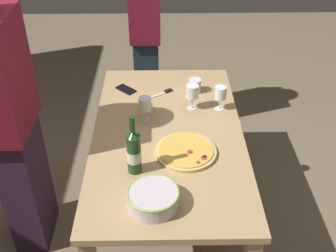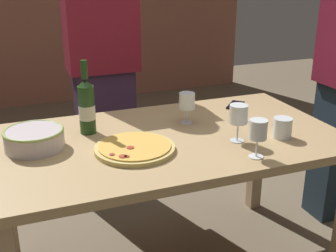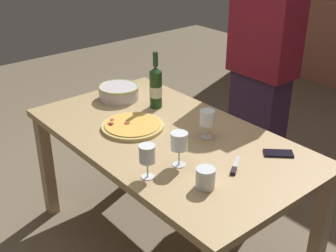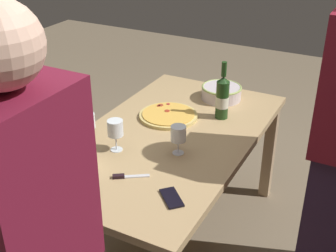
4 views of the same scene
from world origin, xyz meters
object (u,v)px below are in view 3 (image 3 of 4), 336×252
wine_bottle (156,87)px  wine_glass_far_left (147,155)px  serving_bowl (119,92)px  wine_glass_near_pizza (207,119)px  pizza_knife (235,167)px  pizza (133,126)px  person_host (262,69)px  dining_table (168,150)px  cup_amber (205,178)px  wine_glass_by_bottle (179,143)px  cell_phone (278,153)px

wine_bottle → wine_glass_far_left: size_ratio=2.12×
serving_bowl → wine_glass_near_pizza: bearing=4.4°
pizza_knife → wine_glass_near_pizza: bearing=159.1°
pizza → person_host: (0.10, 0.98, 0.14)m
person_host → serving_bowl: bearing=-37.6°
pizza → pizza_knife: bearing=10.1°
wine_bottle → wine_glass_far_left: wine_bottle is taller
wine_glass_near_pizza → serving_bowl: bearing=-175.6°
dining_table → pizza_knife: bearing=2.4°
cup_amber → wine_bottle: bearing=155.3°
wine_glass_by_bottle → cell_phone: 0.52m
cup_amber → dining_table: bearing=158.2°
pizza → cell_phone: (0.70, 0.38, -0.01)m
dining_table → pizza_knife: (0.46, 0.02, 0.10)m
pizza_knife → person_host: (-0.56, 0.86, 0.15)m
serving_bowl → cup_amber: bearing=-14.4°
wine_glass_near_pizza → wine_bottle: bearing=174.9°
wine_bottle → cup_amber: 0.90m
dining_table → serving_bowl: size_ratio=6.21×
pizza_knife → person_host: bearing=123.0°
cell_phone → pizza: bearing=72.5°
pizza → person_host: size_ratio=0.20×
wine_bottle → wine_glass_by_bottle: bearing=-29.5°
wine_glass_by_bottle → pizza: bearing=172.3°
wine_glass_by_bottle → person_host: size_ratio=0.10×
wine_glass_near_pizza → wine_glass_far_left: size_ratio=0.95×
wine_glass_by_bottle → person_host: bearing=109.4°
dining_table → serving_bowl: 0.61m
wine_glass_far_left → pizza_knife: size_ratio=1.04×
serving_bowl → wine_glass_by_bottle: 0.89m
wine_glass_near_pizza → cup_amber: size_ratio=1.65×
wine_glass_by_bottle → cell_phone: (0.24, 0.45, -0.12)m
wine_glass_by_bottle → person_host: 1.10m
dining_table → wine_glass_near_pizza: (0.15, 0.14, 0.20)m
dining_table → cup_amber: (0.49, -0.19, 0.14)m
person_host → wine_glass_near_pizza: bearing=12.3°
serving_bowl → person_host: bearing=58.5°
wine_glass_far_left → person_host: bearing=106.3°
wine_glass_far_left → wine_bottle: bearing=138.8°
cup_amber → pizza_knife: 0.22m
serving_bowl → wine_glass_by_bottle: wine_glass_by_bottle is taller
wine_glass_far_left → person_host: person_host is taller
wine_bottle → person_host: size_ratio=0.20×
wine_bottle → person_host: bearing=71.2°
serving_bowl → cell_phone: size_ratio=1.79×
wine_glass_far_left → person_host: size_ratio=0.09×
pizza → cup_amber: cup_amber is taller
wine_glass_near_pizza → cell_phone: bearing=22.3°
wine_glass_by_bottle → cup_amber: bearing=-9.1°
wine_glass_far_left → pizza_knife: (0.20, 0.36, -0.11)m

